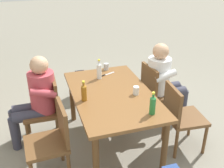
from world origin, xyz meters
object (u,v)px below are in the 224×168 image
object	(u,v)px
person_in_plaid_shirt	(37,97)
backpack_by_near_side	(82,86)
chair_far_left	(53,139)
person_in_white_shirt	(163,78)
dining_table	(112,99)
chair_far_right	(47,107)
cup_steel	(106,67)
table_knife	(106,75)
bottle_amber	(84,92)
chair_near_right	(156,90)
cup_white	(136,90)
chair_near_left	(180,115)
bottle_clear	(99,70)
bottle_green	(153,105)

from	to	relation	value
person_in_plaid_shirt	backpack_by_near_side	distance (m)	1.33
chair_far_left	person_in_white_shirt	bearing A→B (deg)	-67.40
dining_table	chair_far_right	distance (m)	0.86
chair_far_right	cup_steel	world-z (taller)	chair_far_right
table_knife	bottle_amber	bearing A→B (deg)	143.59
dining_table	chair_far_right	size ratio (longest dim) A/B	1.76
cup_steel	backpack_by_near_side	size ratio (longest dim) A/B	0.22
chair_near_right	person_in_plaid_shirt	distance (m)	1.65
person_in_white_shirt	backpack_by_near_side	distance (m)	1.47
cup_white	cup_steel	distance (m)	0.83
backpack_by_near_side	chair_near_left	bearing A→B (deg)	-152.39
backpack_by_near_side	table_knife	bearing A→B (deg)	-166.55
chair_near_left	dining_table	bearing A→B (deg)	66.25
chair_far_left	cup_steel	size ratio (longest dim) A/B	9.17
cup_steel	chair_near_left	bearing A→B (deg)	-148.66
chair_far_right	bottle_clear	size ratio (longest dim) A/B	3.18
bottle_clear	cup_steel	distance (m)	0.32
dining_table	person_in_white_shirt	xyz separation A→B (m)	(0.34, -0.88, 0.01)
cup_white	table_knife	distance (m)	0.67
dining_table	bottle_amber	world-z (taller)	bottle_amber
dining_table	person_in_plaid_shirt	xyz separation A→B (m)	(0.34, 0.88, 0.01)
bottle_clear	table_knife	world-z (taller)	bottle_clear
chair_near_right	bottle_green	world-z (taller)	bottle_green
chair_far_left	table_knife	xyz separation A→B (m)	(0.87, -0.85, 0.26)
chair_far_left	bottle_amber	world-z (taller)	bottle_amber
chair_far_left	bottle_amber	size ratio (longest dim) A/B	3.54
chair_far_right	person_in_plaid_shirt	xyz separation A→B (m)	(0.00, 0.11, 0.17)
chair_near_right	dining_table	bearing A→B (deg)	113.77
dining_table	person_in_white_shirt	distance (m)	0.94
bottle_clear	backpack_by_near_side	size ratio (longest dim) A/B	0.63
chair_near_right	cup_white	size ratio (longest dim) A/B	8.61
bottle_green	chair_far_right	bearing A→B (deg)	48.51
person_in_white_shirt	cup_white	xyz separation A→B (m)	(-0.46, 0.61, 0.14)
dining_table	bottle_clear	xyz separation A→B (m)	(0.45, 0.04, 0.21)
chair_far_left	bottle_green	distance (m)	1.12
chair_near_right	chair_near_left	size ratio (longest dim) A/B	1.00
person_in_white_shirt	cup_white	size ratio (longest dim) A/B	11.66
cup_steel	bottle_clear	bearing A→B (deg)	146.02
cup_white	bottle_amber	bearing A→B (deg)	85.91
chair_far_left	bottle_clear	world-z (taller)	bottle_clear
chair_near_right	chair_far_left	world-z (taller)	same
table_knife	chair_far_left	bearing A→B (deg)	135.43
person_in_plaid_shirt	bottle_amber	world-z (taller)	person_in_plaid_shirt
chair_near_right	chair_far_left	distance (m)	1.68
person_in_plaid_shirt	person_in_white_shirt	bearing A→B (deg)	-90.00
bottle_green	backpack_by_near_side	size ratio (longest dim) A/B	0.60
chair_far_left	backpack_by_near_side	bearing A→B (deg)	-21.44
chair_far_left	backpack_by_near_side	world-z (taller)	chair_far_left
bottle_green	cup_white	size ratio (longest dim) A/B	2.55
chair_near_left	backpack_by_near_side	bearing A→B (deg)	27.61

